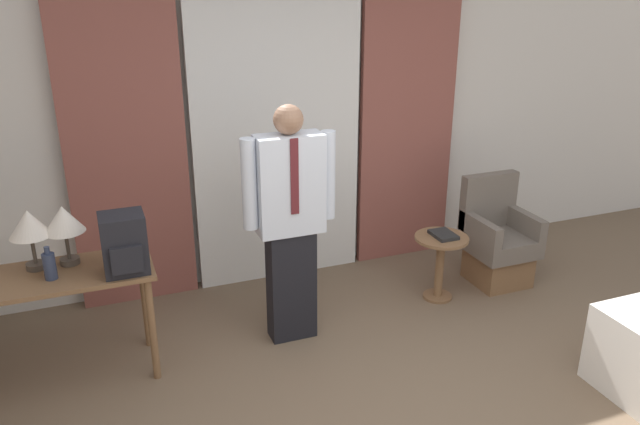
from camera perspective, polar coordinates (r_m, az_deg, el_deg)
name	(u,v)px	position (r m, az deg, el deg)	size (l,w,h in m)	color
wall_back	(273,125)	(5.39, -4.32, 7.98)	(10.00, 0.06, 2.70)	silver
curtain_sheer_center	(278,135)	(5.28, -3.88, 7.05)	(1.45, 0.06, 2.58)	white
curtain_drape_left	(126,149)	(5.06, -17.31, 5.53)	(0.92, 0.06, 2.58)	brown
curtain_drape_right	(407,123)	(5.75, 7.97, 8.08)	(0.92, 0.06, 2.58)	brown
desk	(57,291)	(4.37, -22.95, -6.63)	(1.22, 0.55, 0.78)	brown
table_lamp_left	(29,226)	(4.33, -25.05, -1.12)	(0.26, 0.26, 0.40)	#4C4238
table_lamp_right	(64,222)	(4.31, -22.39, -0.77)	(0.26, 0.26, 0.40)	#4C4238
bottle_by_lamp	(50,266)	(4.22, -23.49, -4.48)	(0.08, 0.08, 0.22)	#2D3851
backpack	(124,244)	(4.11, -17.48, -2.75)	(0.27, 0.27, 0.39)	black
person	(290,218)	(4.39, -2.75, -0.49)	(0.68, 0.22, 1.76)	black
armchair	(497,243)	(5.67, 15.89, -2.72)	(0.53, 0.54, 0.94)	brown
side_table	(440,257)	(5.24, 10.94, -4.00)	(0.44, 0.44, 0.56)	brown
book	(443,235)	(5.17, 11.22, -2.00)	(0.17, 0.23, 0.03)	black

